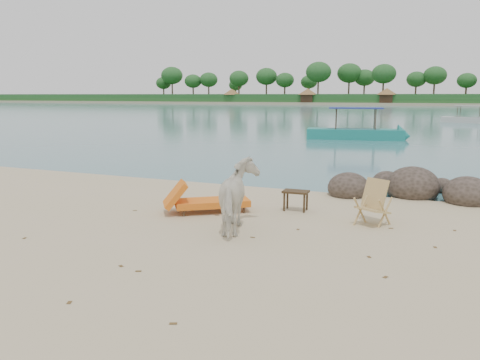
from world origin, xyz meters
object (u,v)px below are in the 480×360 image
(side_table, at_px, (296,202))
(lounge_chair, at_px, (212,199))
(boulders, at_px, (435,191))
(boat_near, at_px, (356,113))
(cow, at_px, (240,197))
(deck_chair, at_px, (373,204))

(side_table, height_order, lounge_chair, lounge_chair)
(lounge_chair, bearing_deg, boulders, 2.48)
(boat_near, bearing_deg, lounge_chair, -100.04)
(boulders, xyz_separation_m, cow, (-3.81, -5.15, 0.53))
(cow, xyz_separation_m, side_table, (0.62, 2.12, -0.50))
(boulders, relative_size, lounge_chair, 2.87)
(cow, distance_m, lounge_chair, 1.81)
(boulders, height_order, side_table, boulders)
(boat_near, bearing_deg, side_table, -94.88)
(cow, bearing_deg, deck_chair, -167.72)
(deck_chair, relative_size, boat_near, 0.14)
(side_table, bearing_deg, cow, -107.76)
(deck_chair, bearing_deg, cow, -118.58)
(boulders, relative_size, deck_chair, 6.53)
(lounge_chair, height_order, boat_near, boat_near)
(deck_chair, bearing_deg, side_table, -166.89)
(lounge_chair, relative_size, boat_near, 0.32)
(cow, bearing_deg, boat_near, -105.69)
(boulders, distance_m, lounge_chair, 6.39)
(boulders, height_order, cow, cow)
(cow, height_order, deck_chair, cow)
(side_table, relative_size, deck_chair, 0.63)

